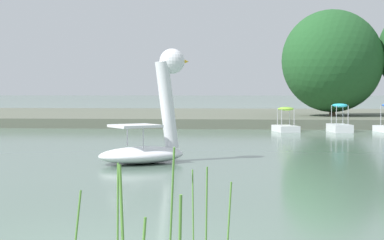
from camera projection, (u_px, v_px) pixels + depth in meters
shore_bank_far at (223, 116)px, 48.12m from camera, size 137.63×22.11×0.56m
swan_boat at (150, 131)px, 19.94m from camera, size 3.22×3.00×3.52m
pedal_boat_lime at (286, 124)px, 34.97m from camera, size 1.47×2.04×1.32m
pedal_boat_cyan at (340, 124)px, 34.67m from camera, size 1.23×1.99×1.52m
tree_willow_near_path at (333, 61)px, 42.06m from camera, size 9.20×9.03×6.86m
reed_clump_foreground at (147, 233)px, 7.27m from camera, size 2.72×1.79×1.54m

